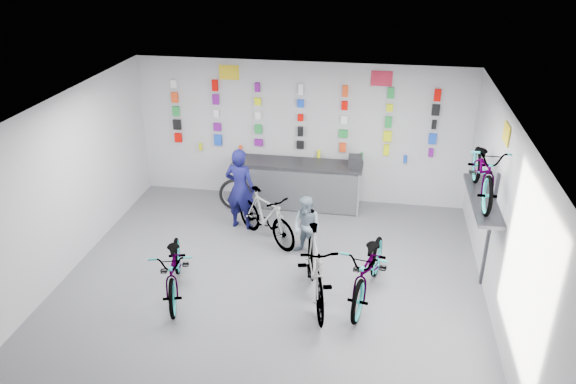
% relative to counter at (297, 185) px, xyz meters
% --- Properties ---
extents(floor, '(8.00, 8.00, 0.00)m').
position_rel_counter_xyz_m(floor, '(0.00, -3.54, -0.49)').
color(floor, '#515156').
rests_on(floor, ground).
extents(ceiling, '(8.00, 8.00, 0.00)m').
position_rel_counter_xyz_m(ceiling, '(0.00, -3.54, 2.51)').
color(ceiling, white).
rests_on(ceiling, wall_back).
extents(wall_back, '(7.00, 0.00, 7.00)m').
position_rel_counter_xyz_m(wall_back, '(0.00, 0.46, 1.01)').
color(wall_back, silver).
rests_on(wall_back, floor).
extents(wall_left, '(0.00, 8.00, 8.00)m').
position_rel_counter_xyz_m(wall_left, '(-3.50, -3.54, 1.01)').
color(wall_left, silver).
rests_on(wall_left, floor).
extents(wall_right, '(0.00, 8.00, 8.00)m').
position_rel_counter_xyz_m(wall_right, '(3.50, -3.54, 1.01)').
color(wall_right, silver).
rests_on(wall_right, floor).
extents(counter, '(2.70, 0.66, 1.00)m').
position_rel_counter_xyz_m(counter, '(0.00, 0.00, 0.00)').
color(counter, black).
rests_on(counter, floor).
extents(merch_wall, '(5.56, 0.08, 1.57)m').
position_rel_counter_xyz_m(merch_wall, '(-0.03, 0.39, 1.29)').
color(merch_wall, '#E70601').
rests_on(merch_wall, wall_back).
extents(wall_bracket, '(0.39, 1.90, 2.00)m').
position_rel_counter_xyz_m(wall_bracket, '(3.33, -2.34, 0.98)').
color(wall_bracket, '#333338').
rests_on(wall_bracket, wall_right).
extents(sign_left, '(0.42, 0.02, 0.30)m').
position_rel_counter_xyz_m(sign_left, '(-1.50, 0.44, 2.23)').
color(sign_left, yellow).
rests_on(sign_left, wall_back).
extents(sign_right, '(0.42, 0.02, 0.30)m').
position_rel_counter_xyz_m(sign_right, '(1.60, 0.44, 2.23)').
color(sign_right, red).
rests_on(sign_right, wall_back).
extents(sign_side, '(0.02, 0.40, 0.30)m').
position_rel_counter_xyz_m(sign_side, '(3.48, -2.34, 2.16)').
color(sign_side, yellow).
rests_on(sign_side, wall_right).
extents(bike_left, '(1.16, 1.97, 0.98)m').
position_rel_counter_xyz_m(bike_left, '(-1.46, -3.44, 0.00)').
color(bike_left, gray).
rests_on(bike_left, floor).
extents(bike_center, '(0.99, 2.04, 1.18)m').
position_rel_counter_xyz_m(bike_center, '(0.79, -3.26, 0.10)').
color(bike_center, gray).
rests_on(bike_center, floor).
extents(bike_right, '(1.06, 2.14, 1.07)m').
position_rel_counter_xyz_m(bike_right, '(1.62, -3.03, 0.05)').
color(bike_right, gray).
rests_on(bike_right, floor).
extents(bike_service, '(1.59, 1.45, 1.01)m').
position_rel_counter_xyz_m(bike_service, '(-0.36, -1.53, 0.02)').
color(bike_service, gray).
rests_on(bike_service, floor).
extents(bike_wall, '(0.63, 1.80, 0.95)m').
position_rel_counter_xyz_m(bike_wall, '(3.25, -2.34, 1.57)').
color(bike_wall, gray).
rests_on(bike_wall, wall_bracket).
extents(clerk, '(0.66, 0.49, 1.65)m').
position_rel_counter_xyz_m(clerk, '(-0.95, -1.09, 0.34)').
color(clerk, '#0F0F44').
rests_on(clerk, floor).
extents(customer, '(0.71, 0.66, 1.16)m').
position_rel_counter_xyz_m(customer, '(0.47, -1.95, 0.09)').
color(customer, slate).
rests_on(customer, floor).
extents(spare_wheel, '(0.71, 0.21, 0.70)m').
position_rel_counter_xyz_m(spare_wheel, '(-1.25, -0.37, -0.14)').
color(spare_wheel, black).
rests_on(spare_wheel, floor).
extents(register, '(0.29, 0.31, 0.22)m').
position_rel_counter_xyz_m(register, '(1.19, 0.01, 0.62)').
color(register, black).
rests_on(register, counter).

